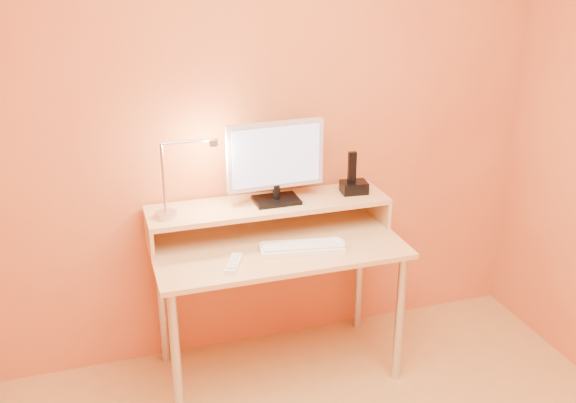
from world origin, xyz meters
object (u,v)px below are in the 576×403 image
object	(u,v)px
monitor_panel	(275,155)
mouse	(338,242)
lamp_base	(166,215)
keyboard	(302,248)
remote_control	(234,263)
phone_dock	(354,187)

from	to	relation	value
monitor_panel	mouse	bearing A→B (deg)	-50.55
lamp_base	keyboard	world-z (taller)	lamp_base
monitor_panel	mouse	distance (m)	0.51
lamp_base	remote_control	distance (m)	0.40
keyboard	mouse	bearing A→B (deg)	8.27
lamp_base	remote_control	xyz separation A→B (m)	(0.26, -0.27, -0.16)
monitor_panel	lamp_base	world-z (taller)	monitor_panel
monitor_panel	keyboard	bearing A→B (deg)	-81.04
monitor_panel	remote_control	xyz separation A→B (m)	(-0.29, -0.31, -0.39)
lamp_base	phone_dock	bearing A→B (deg)	1.79
keyboard	remote_control	xyz separation A→B (m)	(-0.34, -0.05, -0.00)
phone_dock	mouse	distance (m)	0.35
mouse	monitor_panel	bearing A→B (deg)	125.72
lamp_base	keyboard	bearing A→B (deg)	-19.62
monitor_panel	lamp_base	xyz separation A→B (m)	(-0.55, -0.04, -0.23)
lamp_base	mouse	distance (m)	0.82
monitor_panel	lamp_base	size ratio (longest dim) A/B	4.85
monitor_panel	mouse	world-z (taller)	monitor_panel
monitor_panel	lamp_base	bearing A→B (deg)	-178.51
monitor_panel	keyboard	distance (m)	0.47
lamp_base	remote_control	bearing A→B (deg)	-46.12
remote_control	lamp_base	bearing A→B (deg)	158.42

